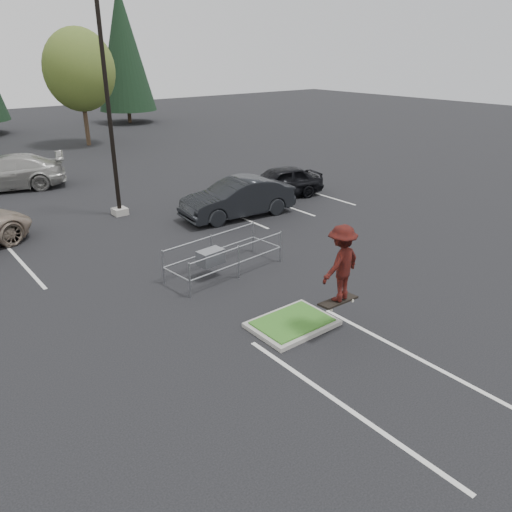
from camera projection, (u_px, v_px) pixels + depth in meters
ground at (292, 326)px, 13.42m from camera, size 120.00×120.00×0.00m
grass_median at (292, 323)px, 13.39m from camera, size 2.20×1.60×0.16m
stall_lines at (144, 267)px, 16.99m from camera, size 22.62×17.60×0.01m
light_pole at (109, 110)px, 20.61m from camera, size 0.70×0.60×10.12m
decid_c at (79, 73)px, 36.38m from camera, size 5.12×5.12×8.38m
conif_c at (123, 49)px, 47.35m from camera, size 5.50×5.50×12.50m
cart_corral at (214, 256)px, 16.10m from camera, size 4.09×1.81×1.13m
skateboarder at (341, 264)px, 12.30m from camera, size 1.37×0.91×2.14m
car_r_charc at (238, 198)px, 21.83m from camera, size 5.23×2.27×1.67m
car_r_black at (279, 182)px, 24.76m from camera, size 4.76×2.69×1.53m
car_far_silver at (6, 173)px, 26.07m from camera, size 6.54×4.18×1.77m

